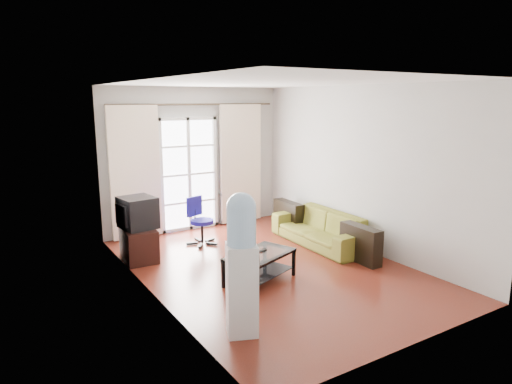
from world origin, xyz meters
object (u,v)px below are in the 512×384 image
at_px(sofa, 321,228).
at_px(tv_stand, 139,244).
at_px(water_cooler, 242,262).
at_px(coffee_table, 260,263).
at_px(crt_tv, 136,213).
at_px(task_chair, 201,230).

bearing_deg(sofa, tv_stand, -105.33).
bearing_deg(water_cooler, coffee_table, 72.27).
relative_size(sofa, coffee_table, 1.75).
relative_size(sofa, crt_tv, 3.35).
relative_size(crt_tv, water_cooler, 0.38).
distance_m(crt_tv, water_cooler, 2.88).
xyz_separation_m(coffee_table, crt_tv, (-1.14, 1.77, 0.49)).
bearing_deg(crt_tv, tv_stand, -97.50).
distance_m(tv_stand, crt_tv, 0.50).
xyz_separation_m(coffee_table, water_cooler, (-0.92, -1.10, 0.55)).
relative_size(sofa, water_cooler, 1.28).
height_order(coffee_table, task_chair, task_chair).
bearing_deg(task_chair, coffee_table, -109.16).
bearing_deg(coffee_table, crt_tv, 122.67).
distance_m(tv_stand, task_chair, 1.19).
height_order(sofa, coffee_table, sofa).
bearing_deg(task_chair, sofa, -50.59).
relative_size(coffee_table, task_chair, 1.38).
bearing_deg(tv_stand, coffee_table, -52.92).
bearing_deg(task_chair, water_cooler, -125.57).
bearing_deg(crt_tv, sofa, -25.65).
distance_m(sofa, crt_tv, 3.10).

